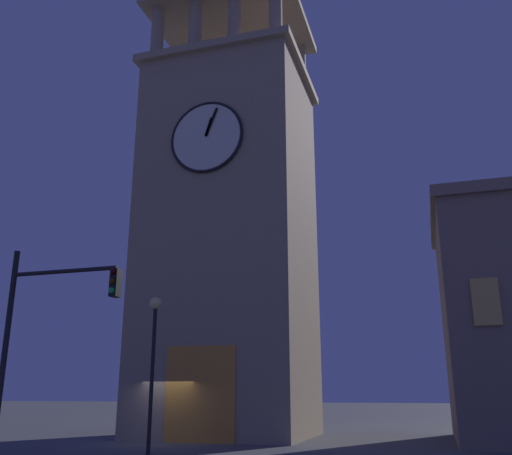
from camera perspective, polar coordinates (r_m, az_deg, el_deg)
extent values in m
plane|color=#4C4C51|center=(25.61, -9.32, -20.85)|extent=(200.00, 200.00, 0.00)
cube|color=gray|center=(29.22, -2.68, -1.75)|extent=(7.94, 6.99, 18.93)
cube|color=gray|center=(33.03, -2.45, 14.69)|extent=(8.54, 7.59, 0.40)
cylinder|color=gray|center=(30.95, 1.99, 21.20)|extent=(0.70, 0.70, 3.24)
cylinder|color=gray|center=(31.48, -2.23, 20.46)|extent=(0.70, 0.70, 3.24)
cylinder|color=gray|center=(32.16, -6.24, 19.65)|extent=(0.70, 0.70, 3.24)
cylinder|color=gray|center=(32.98, -10.03, 18.80)|extent=(0.70, 0.70, 3.24)
cylinder|color=gray|center=(35.57, 4.54, 15.69)|extent=(0.70, 0.70, 3.24)
cylinder|color=gray|center=(36.03, 0.92, 15.17)|extent=(0.70, 0.70, 3.24)
cylinder|color=gray|center=(36.63, -2.57, 14.62)|extent=(0.70, 0.70, 3.24)
cylinder|color=gray|center=(37.35, -5.91, 14.03)|extent=(0.70, 0.70, 3.24)
cube|color=gray|center=(35.05, -2.37, 19.79)|extent=(8.54, 7.59, 0.40)
cylinder|color=black|center=(35.97, -2.34, 21.72)|extent=(0.12, 0.12, 2.61)
cylinder|color=silver|center=(27.67, -5.07, 9.19)|extent=(3.62, 0.12, 3.62)
torus|color=black|center=(27.65, -5.08, 9.21)|extent=(3.78, 0.16, 3.78)
cube|color=black|center=(27.75, -4.85, 10.20)|extent=(0.39, 0.06, 0.99)
cube|color=black|center=(27.81, -4.58, 10.69)|extent=(0.66, 0.06, 1.48)
cube|color=orange|center=(25.05, -5.69, -16.50)|extent=(3.20, 0.24, 4.00)
cube|color=#E0B259|center=(23.04, 22.42, -7.01)|extent=(1.00, 0.12, 1.80)
cylinder|color=black|center=(17.20, -24.32, -11.92)|extent=(0.16, 0.16, 5.96)
cylinder|color=black|center=(16.46, -19.01, -4.25)|extent=(3.32, 0.12, 0.12)
cube|color=black|center=(15.46, -14.14, -5.52)|extent=(0.22, 0.30, 0.75)
sphere|color=#360505|center=(15.37, -14.41, -4.39)|extent=(0.16, 0.16, 0.16)
sphere|color=#392705|center=(15.32, -14.47, -5.30)|extent=(0.16, 0.16, 0.16)
sphere|color=#18C154|center=(15.27, -14.54, -6.22)|extent=(0.16, 0.16, 0.16)
cylinder|color=black|center=(20.74, -10.59, -15.00)|extent=(0.14, 0.14, 4.95)
sphere|color=#F9DB8C|center=(20.97, -10.20, -7.62)|extent=(0.44, 0.44, 0.44)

